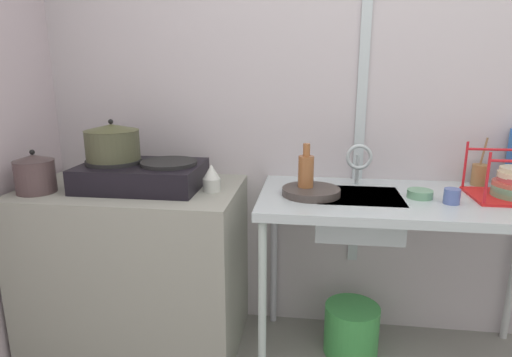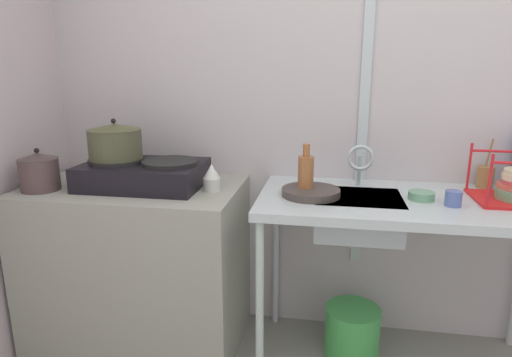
# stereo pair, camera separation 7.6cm
# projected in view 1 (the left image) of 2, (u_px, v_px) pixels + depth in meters

# --- Properties ---
(wall_back) EXTENTS (4.45, 0.10, 2.64)m
(wall_back) POSITION_uv_depth(u_px,v_px,m) (393.00, 90.00, 2.18)
(wall_back) COLOR #BAB2B6
(wall_back) RESTS_ON ground
(wall_metal_strip) EXTENTS (0.05, 0.01, 2.11)m
(wall_metal_strip) POSITION_uv_depth(u_px,v_px,m) (364.00, 63.00, 2.11)
(wall_metal_strip) COLOR #B2BFC2
(counter_concrete) EXTENTS (1.05, 0.64, 0.86)m
(counter_concrete) POSITION_uv_depth(u_px,v_px,m) (138.00, 267.00, 2.21)
(counter_concrete) COLOR gray
(counter_concrete) RESTS_ON ground
(counter_sink) EXTENTS (1.34, 0.64, 0.86)m
(counter_sink) POSITION_uv_depth(u_px,v_px,m) (407.00, 211.00, 1.95)
(counter_sink) COLOR #B2BFC2
(counter_sink) RESTS_ON ground
(stove) EXTENTS (0.58, 0.39, 0.13)m
(stove) POSITION_uv_depth(u_px,v_px,m) (142.00, 174.00, 2.08)
(stove) COLOR black
(stove) RESTS_ON counter_concrete
(pot_on_left_burner) EXTENTS (0.26, 0.26, 0.20)m
(pot_on_left_burner) POSITION_uv_depth(u_px,v_px,m) (112.00, 142.00, 2.06)
(pot_on_left_burner) COLOR #454630
(pot_on_left_burner) RESTS_ON stove
(pot_beside_stove) EXTENTS (0.18, 0.18, 0.20)m
(pot_beside_stove) POSITION_uv_depth(u_px,v_px,m) (35.00, 174.00, 1.98)
(pot_beside_stove) COLOR #4C393A
(pot_beside_stove) RESTS_ON counter_concrete
(percolator) EXTENTS (0.08, 0.08, 0.13)m
(percolator) POSITION_uv_depth(u_px,v_px,m) (212.00, 178.00, 2.01)
(percolator) COLOR beige
(percolator) RESTS_ON counter_concrete
(sink_basin) EXTENTS (0.38, 0.33, 0.18)m
(sink_basin) POSITION_uv_depth(u_px,v_px,m) (357.00, 214.00, 1.98)
(sink_basin) COLOR #B2BFC2
(sink_basin) RESTS_ON counter_sink
(faucet) EXTENTS (0.13, 0.07, 0.21)m
(faucet) POSITION_uv_depth(u_px,v_px,m) (359.00, 159.00, 2.07)
(faucet) COLOR #B2BFC2
(faucet) RESTS_ON counter_sink
(frying_pan) EXTENTS (0.27, 0.27, 0.03)m
(frying_pan) POSITION_uv_depth(u_px,v_px,m) (311.00, 192.00, 1.96)
(frying_pan) COLOR #3E3733
(frying_pan) RESTS_ON counter_sink
(cup_by_rack) EXTENTS (0.07, 0.07, 0.07)m
(cup_by_rack) POSITION_uv_depth(u_px,v_px,m) (452.00, 196.00, 1.83)
(cup_by_rack) COLOR #5063A4
(cup_by_rack) RESTS_ON counter_sink
(small_bowl_on_drainboard) EXTENTS (0.11, 0.11, 0.04)m
(small_bowl_on_drainboard) POSITION_uv_depth(u_px,v_px,m) (420.00, 194.00, 1.92)
(small_bowl_on_drainboard) COLOR #639974
(small_bowl_on_drainboard) RESTS_ON counter_sink
(bottle_by_sink) EXTENTS (0.07, 0.07, 0.24)m
(bottle_by_sink) POSITION_uv_depth(u_px,v_px,m) (306.00, 174.00, 1.96)
(bottle_by_sink) COLOR #945930
(bottle_by_sink) RESTS_ON counter_sink
(utensil_jar) EXTENTS (0.08, 0.08, 0.24)m
(utensil_jar) POSITION_uv_depth(u_px,v_px,m) (480.00, 174.00, 2.12)
(utensil_jar) COLOR #9A6D3E
(utensil_jar) RESTS_ON counter_sink
(bucket_on_floor) EXTENTS (0.27, 0.27, 0.26)m
(bucket_on_floor) POSITION_uv_depth(u_px,v_px,m) (351.00, 329.00, 2.19)
(bucket_on_floor) COLOR green
(bucket_on_floor) RESTS_ON ground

